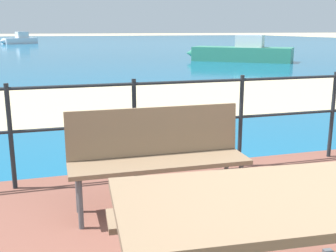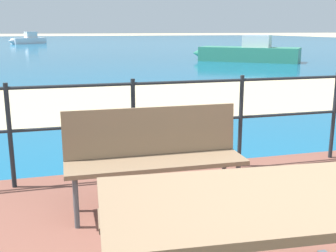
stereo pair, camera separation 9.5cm
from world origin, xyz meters
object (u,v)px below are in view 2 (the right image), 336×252
object	(u,v)px
boat_near	(28,40)
boat_mid	(248,53)
picnic_table	(283,236)
park_bench	(154,150)

from	to	relation	value
boat_near	boat_mid	distance (m)	28.85
picnic_table	boat_mid	world-z (taller)	boat_mid
boat_near	picnic_table	bearing A→B (deg)	58.65
boat_mid	picnic_table	bearing A→B (deg)	102.42
picnic_table	boat_mid	size ratio (longest dim) A/B	0.37
boat_mid	park_bench	bearing A→B (deg)	99.34
picnic_table	park_bench	world-z (taller)	park_bench
boat_near	park_bench	bearing A→B (deg)	58.59
picnic_table	park_bench	distance (m)	1.75
park_bench	boat_mid	world-z (taller)	boat_mid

